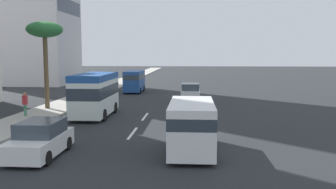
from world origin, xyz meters
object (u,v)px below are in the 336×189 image
Objects in this scene: pedestrian_near_lamp at (25,103)px; minibus_lead at (95,93)px; car_third at (190,92)px; van_fifth at (134,80)px; van_second at (192,124)px; car_fourth at (40,140)px; palm_tree at (45,32)px.

minibus_lead is at bearing 17.21° from pedestrian_near_lamp.
minibus_lead is 12.43m from car_third.
car_third is 0.81× the size of van_fifth.
van_fifth is 18.83m from pedestrian_near_lamp.
minibus_lead is 3.57× the size of pedestrian_near_lamp.
van_fifth reaches higher than van_second.
pedestrian_near_lamp is (9.65, 5.25, 0.34)m from car_fourth.
van_second is 1.24× the size of car_third.
pedestrian_near_lamp is at bearing 132.97° from car_third.
palm_tree reaches higher than car_third.
van_second is 2.98× the size of pedestrian_near_lamp.
car_third is 21.89m from car_fourth.
minibus_lead is at bearing -120.19° from palm_tree.
van_fifth is 15.95m from palm_tree.
pedestrian_near_lamp is at bearing -78.73° from minibus_lead.
palm_tree reaches higher than van_fifth.
palm_tree is (-14.31, 5.04, 4.93)m from van_fifth.
van_second reaches higher than pedestrian_near_lamp.
van_fifth is (26.54, 7.02, 0.10)m from van_second.
car_fourth is (-1.22, 6.91, -0.60)m from van_second.
minibus_lead reaches higher than pedestrian_near_lamp.
car_third is (10.19, -7.05, -0.96)m from minibus_lead.
minibus_lead is at bearing -178.38° from car_fourth.
car_third is 2.39× the size of pedestrian_near_lamp.
van_fifth is 0.71× the size of palm_tree.
car_fourth is at bearing 0.23° from van_fifth.
van_second is 1.01× the size of van_fifth.
car_third is at bearing 44.67° from van_fifth.
minibus_lead is 1.21× the size of van_fifth.
palm_tree is (13.45, 5.15, 5.64)m from car_fourth.
van_second is 17.90m from palm_tree.
palm_tree reaches higher than car_fourth.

